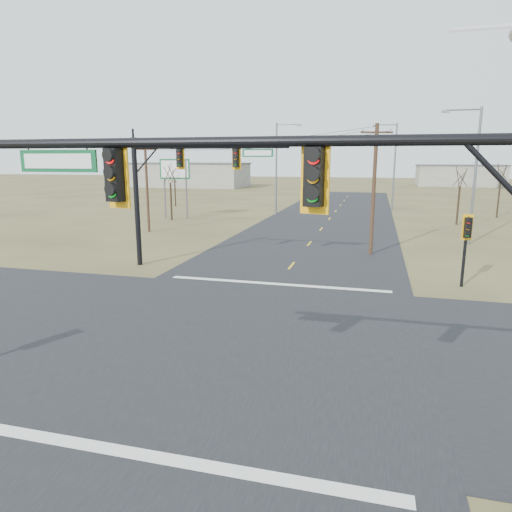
{
  "coord_description": "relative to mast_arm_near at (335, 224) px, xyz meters",
  "views": [
    {
      "loc": [
        4.93,
        -15.75,
        6.62
      ],
      "look_at": [
        0.55,
        1.0,
        2.94
      ],
      "focal_mm": 32.0,
      "sensor_mm": 36.0,
      "label": 1
    }
  ],
  "objects": [
    {
      "name": "mast_arm_far",
      "position": [
        -10.93,
        17.41,
        0.2
      ],
      "size": [
        9.77,
        0.46,
        7.92
      ],
      "rotation": [
        0.0,
        0.0,
        -0.11
      ],
      "color": "black",
      "rests_on": "ground"
    },
    {
      "name": "bare_tree_b",
      "position": [
        -27.25,
        52.57,
        -0.35
      ],
      "size": [
        3.24,
        3.24,
        6.4
      ],
      "rotation": [
        0.0,
        0.0,
        -0.37
      ],
      "color": "black",
      "rests_on": "ground"
    },
    {
      "name": "stop_bar_near",
      "position": [
        -4.25,
        0.0,
        -5.44
      ],
      "size": [
        12.0,
        0.4,
        0.01
      ],
      "primitive_type": "cube",
      "color": "silver",
      "rests_on": "road_ns"
    },
    {
      "name": "bare_tree_c",
      "position": [
        8.91,
        42.24,
        -0.57
      ],
      "size": [
        3.18,
        3.18,
        6.24
      ],
      "rotation": [
        0.0,
        0.0,
        0.24
      ],
      "color": "black",
      "rests_on": "ground"
    },
    {
      "name": "utility_pole_far",
      "position": [
        -19.58,
        29.84,
        -1.22
      ],
      "size": [
        1.97,
        0.39,
        8.08
      ],
      "rotation": [
        0.0,
        0.0,
        0.14
      ],
      "color": "#4A2E1F",
      "rests_on": "ground"
    },
    {
      "name": "bare_tree_d",
      "position": [
        14.36,
        49.64,
        -0.22
      ],
      "size": [
        2.52,
        2.52,
        6.51
      ],
      "rotation": [
        0.0,
        0.0,
        -0.02
      ],
      "color": "black",
      "rests_on": "ground"
    },
    {
      "name": "streetlight_a",
      "position": [
        7.81,
        30.61,
        0.43
      ],
      "size": [
        2.93,
        0.34,
        10.49
      ],
      "rotation": [
        0.0,
        0.0,
        -0.14
      ],
      "color": "slate",
      "rests_on": "ground"
    },
    {
      "name": "utility_pole_near",
      "position": [
        0.52,
        24.47,
        -0.78
      ],
      "size": [
        2.13,
        0.8,
        8.99
      ],
      "rotation": [
        0.0,
        0.0,
        0.32
      ],
      "color": "#4A2E1F",
      "rests_on": "ground"
    },
    {
      "name": "bare_tree_a",
      "position": [
        -21.17,
        38.2,
        -0.34
      ],
      "size": [
        3.3,
        3.3,
        6.49
      ],
      "rotation": [
        0.0,
        0.0,
        -0.29
      ],
      "color": "black",
      "rests_on": "ground"
    },
    {
      "name": "warehouse_mid",
      "position": [
        20.75,
        117.5,
        -2.97
      ],
      "size": [
        20.0,
        12.0,
        5.0
      ],
      "primitive_type": "cube",
      "color": "#A09D8E",
      "rests_on": "ground"
    },
    {
      "name": "warehouse_left",
      "position": [
        -44.25,
        97.5,
        -2.72
      ],
      "size": [
        28.0,
        14.0,
        5.5
      ],
      "primitive_type": "cube",
      "color": "#A09D8E",
      "rests_on": "ground"
    },
    {
      "name": "highway_sign",
      "position": [
        -21.3,
        39.75,
        -0.81
      ],
      "size": [
        3.55,
        0.26,
        6.66
      ],
      "rotation": [
        0.0,
        0.0,
        0.05
      ],
      "color": "slate",
      "rests_on": "ground"
    },
    {
      "name": "road_ns",
      "position": [
        -4.25,
        7.5,
        -5.45
      ],
      "size": [
        14.0,
        160.0,
        0.02
      ],
      "primitive_type": "cube",
      "color": "black",
      "rests_on": "ground"
    },
    {
      "name": "pedestal_signal_ne",
      "position": [
        5.33,
        16.93,
        -2.58
      ],
      "size": [
        0.65,
        0.55,
        3.89
      ],
      "rotation": [
        0.0,
        0.0,
        0.31
      ],
      "color": "black",
      "rests_on": "ground"
    },
    {
      "name": "road_ew",
      "position": [
        -4.25,
        7.5,
        -5.46
      ],
      "size": [
        160.0,
        14.0,
        0.02
      ],
      "primitive_type": "cube",
      "color": "black",
      "rests_on": "ground"
    },
    {
      "name": "streetlight_c",
      "position": [
        -10.67,
        45.55,
        0.58
      ],
      "size": [
        3.0,
        0.34,
        10.77
      ],
      "rotation": [
        0.0,
        0.0,
        -0.12
      ],
      "color": "slate",
      "rests_on": "ground"
    },
    {
      "name": "streetlight_b",
      "position": [
        2.59,
        54.73,
        0.8
      ],
      "size": [
        3.11,
        0.38,
        11.15
      ],
      "rotation": [
        0.0,
        0.0,
        0.18
      ],
      "color": "slate",
      "rests_on": "ground"
    },
    {
      "name": "ground",
      "position": [
        -4.25,
        7.5,
        -5.47
      ],
      "size": [
        320.0,
        320.0,
        0.0
      ],
      "primitive_type": "plane",
      "color": "olive",
      "rests_on": "ground"
    },
    {
      "name": "mast_arm_near",
      "position": [
        0.0,
        0.0,
        0.0
      ],
      "size": [
        10.91,
        0.52,
        7.53
      ],
      "rotation": [
        0.0,
        0.0,
        -0.24
      ],
      "color": "black",
      "rests_on": "ground"
    },
    {
      "name": "stop_bar_far",
      "position": [
        -4.25,
        15.0,
        -5.44
      ],
      "size": [
        12.0,
        0.4,
        0.01
      ],
      "primitive_type": "cube",
      "color": "silver",
      "rests_on": "road_ns"
    }
  ]
}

